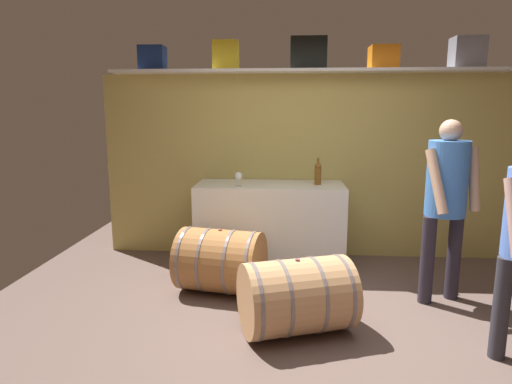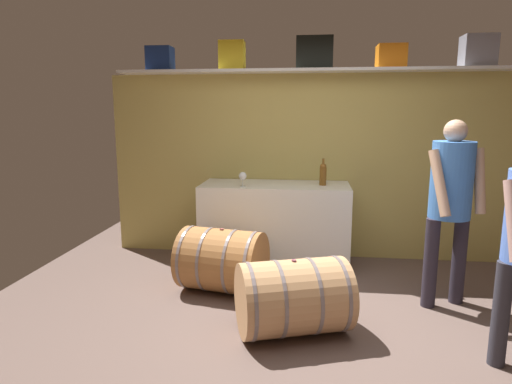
# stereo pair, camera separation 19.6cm
# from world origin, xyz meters

# --- Properties ---
(ground_plane) EXTENTS (5.96, 7.35, 0.02)m
(ground_plane) POSITION_xyz_m (0.00, 0.52, -0.01)
(ground_plane) COLOR brown
(back_wall_panel) EXTENTS (4.76, 0.10, 2.16)m
(back_wall_panel) POSITION_xyz_m (0.00, 2.08, 1.08)
(back_wall_panel) COLOR tan
(back_wall_panel) RESTS_ON ground
(high_shelf_board) EXTENTS (4.38, 0.40, 0.03)m
(high_shelf_board) POSITION_xyz_m (0.00, 1.93, 2.17)
(high_shelf_board) COLOR silver
(high_shelf_board) RESTS_ON back_wall_panel
(toolcase_navy) EXTENTS (0.29, 0.25, 0.27)m
(toolcase_navy) POSITION_xyz_m (-1.74, 1.93, 2.33)
(toolcase_navy) COLOR navy
(toolcase_navy) RESTS_ON high_shelf_board
(toolcase_yellow) EXTENTS (0.29, 0.22, 0.32)m
(toolcase_yellow) POSITION_xyz_m (-0.90, 1.93, 2.35)
(toolcase_yellow) COLOR yellow
(toolcase_yellow) RESTS_ON high_shelf_board
(toolcase_black) EXTENTS (0.40, 0.27, 0.34)m
(toolcase_black) POSITION_xyz_m (0.03, 1.93, 2.36)
(toolcase_black) COLOR black
(toolcase_black) RESTS_ON high_shelf_board
(toolcase_orange) EXTENTS (0.30, 0.29, 0.25)m
(toolcase_orange) POSITION_xyz_m (0.85, 1.93, 2.31)
(toolcase_orange) COLOR orange
(toolcase_orange) RESTS_ON high_shelf_board
(toolcase_grey) EXTENTS (0.33, 0.27, 0.33)m
(toolcase_grey) POSITION_xyz_m (1.74, 1.93, 2.36)
(toolcase_grey) COLOR gray
(toolcase_grey) RESTS_ON high_shelf_board
(work_cabinet) EXTENTS (1.65, 0.67, 0.93)m
(work_cabinet) POSITION_xyz_m (-0.38, 1.68, 0.46)
(work_cabinet) COLOR white
(work_cabinet) RESTS_ON ground
(wine_bottle_amber) EXTENTS (0.08, 0.08, 0.30)m
(wine_bottle_amber) POSITION_xyz_m (0.15, 1.67, 1.06)
(wine_bottle_amber) COLOR brown
(wine_bottle_amber) RESTS_ON work_cabinet
(wine_glass) EXTENTS (0.09, 0.09, 0.16)m
(wine_glass) POSITION_xyz_m (-0.72, 1.48, 1.04)
(wine_glass) COLOR white
(wine_glass) RESTS_ON work_cabinet
(wine_barrel_near) EXTENTS (0.89, 0.75, 0.63)m
(wine_barrel_near) POSITION_xyz_m (-0.82, 0.85, 0.31)
(wine_barrel_near) COLOR #A76E3B
(wine_barrel_near) RESTS_ON ground
(wine_barrel_far) EXTENTS (0.99, 0.83, 0.60)m
(wine_barrel_far) POSITION_xyz_m (-0.11, 0.10, 0.30)
(wine_barrel_far) COLOR tan
(wine_barrel_far) RESTS_ON ground
(winemaker_pouring) EXTENTS (0.54, 0.50, 1.66)m
(winemaker_pouring) POSITION_xyz_m (1.23, 0.78, 1.02)
(winemaker_pouring) COLOR #2C2632
(winemaker_pouring) RESTS_ON ground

